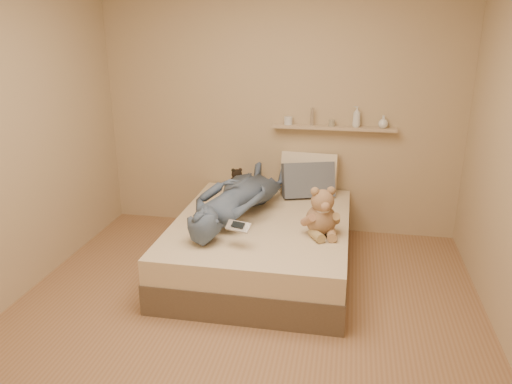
% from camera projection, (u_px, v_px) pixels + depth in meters
% --- Properties ---
extents(room, '(3.80, 3.80, 3.80)m').
position_uv_depth(room, '(237.00, 150.00, 3.19)').
color(room, '#926C4B').
rests_on(room, ground).
extents(bed, '(1.50, 1.90, 0.45)m').
position_uv_depth(bed, '(262.00, 244.00, 4.40)').
color(bed, brown).
rests_on(bed, floor).
extents(game_console, '(0.21, 0.13, 0.07)m').
position_uv_depth(game_console, '(238.00, 226.00, 3.76)').
color(game_console, '#BABCC1').
rests_on(game_console, bed).
extents(teddy_bear, '(0.32, 0.34, 0.41)m').
position_uv_depth(teddy_bear, '(322.00, 215.00, 3.97)').
color(teddy_bear, '#956F52').
rests_on(teddy_bear, bed).
extents(dark_plush, '(0.16, 0.16, 0.24)m').
position_uv_depth(dark_plush, '(237.00, 181.00, 5.03)').
color(dark_plush, black).
rests_on(dark_plush, bed).
extents(pillow_cream, '(0.57, 0.30, 0.43)m').
position_uv_depth(pillow_cream, '(309.00, 173.00, 4.98)').
color(pillow_cream, beige).
rests_on(pillow_cream, bed).
extents(pillow_grey, '(0.55, 0.37, 0.36)m').
position_uv_depth(pillow_grey, '(308.00, 180.00, 4.86)').
color(pillow_grey, slate).
rests_on(pillow_grey, bed).
extents(person, '(0.88, 1.60, 0.36)m').
position_uv_depth(person, '(238.00, 196.00, 4.37)').
color(person, '#43516A').
rests_on(person, bed).
extents(wall_shelf, '(1.20, 0.12, 0.03)m').
position_uv_depth(wall_shelf, '(334.00, 128.00, 4.87)').
color(wall_shelf, tan).
rests_on(wall_shelf, wall_back).
extents(shelf_bottles, '(1.02, 0.13, 0.20)m').
position_uv_depth(shelf_bottles, '(349.00, 119.00, 4.82)').
color(shelf_bottles, silver).
rests_on(shelf_bottles, wall_shelf).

